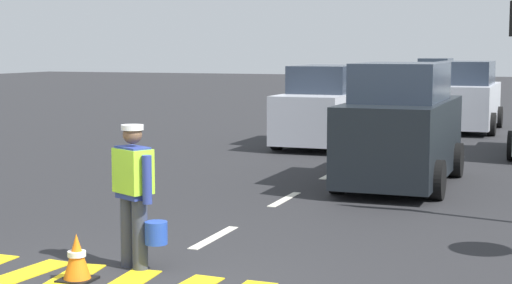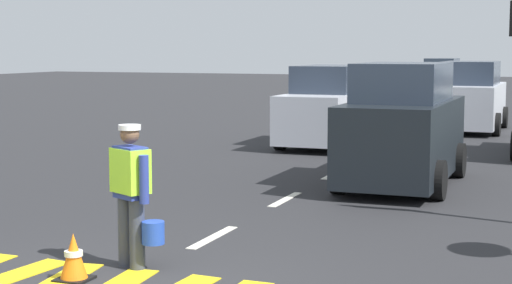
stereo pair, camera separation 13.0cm
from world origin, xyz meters
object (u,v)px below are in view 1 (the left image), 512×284
at_px(road_worker, 135,189).
at_px(traffic_cone_near, 77,258).
at_px(car_outgoing_far, 465,98).
at_px(car_oncoming_lead, 325,108).
at_px(car_outgoing_ahead, 401,129).
at_px(car_oncoming_third, 435,81).

bearing_deg(road_worker, traffic_cone_near, -116.87).
height_order(traffic_cone_near, car_outgoing_far, car_outgoing_far).
bearing_deg(car_outgoing_far, road_worker, -95.59).
distance_m(road_worker, car_oncoming_lead, 12.60).
bearing_deg(road_worker, car_outgoing_ahead, 75.57).
height_order(car_outgoing_ahead, car_oncoming_lead, car_outgoing_ahead).
bearing_deg(car_oncoming_lead, car_outgoing_ahead, -61.69).
bearing_deg(car_outgoing_far, traffic_cone_near, -96.46).
bearing_deg(traffic_cone_near, road_worker, 63.13).
height_order(car_outgoing_far, car_oncoming_lead, car_outgoing_far).
height_order(road_worker, car_oncoming_third, car_oncoming_third).
relative_size(traffic_cone_near, car_oncoming_lead, 0.12).
height_order(car_oncoming_third, car_outgoing_ahead, car_outgoing_ahead).
bearing_deg(car_outgoing_ahead, traffic_cone_near, -105.64).
relative_size(road_worker, car_outgoing_far, 0.39).
height_order(car_oncoming_third, car_oncoming_lead, car_oncoming_lead).
xyz_separation_m(road_worker, car_outgoing_far, (1.74, 17.78, 0.06)).
height_order(road_worker, car_outgoing_far, car_outgoing_far).
relative_size(car_outgoing_ahead, car_outgoing_far, 0.98).
relative_size(car_oncoming_third, car_outgoing_far, 0.95).
xyz_separation_m(car_oncoming_third, car_outgoing_ahead, (3.12, -25.80, 0.11)).
bearing_deg(car_outgoing_far, car_oncoming_lead, -119.75).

